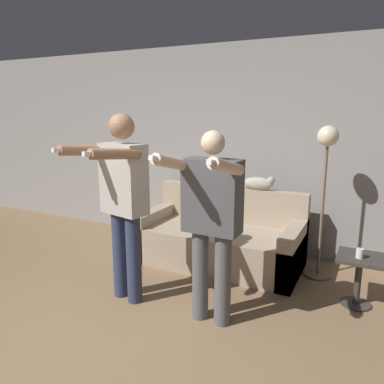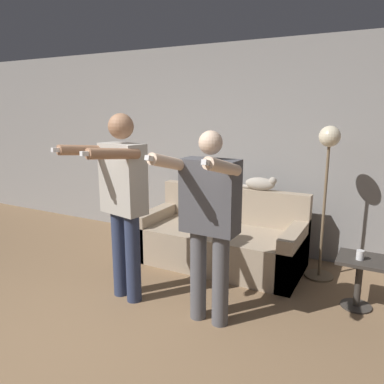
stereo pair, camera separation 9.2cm
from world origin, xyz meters
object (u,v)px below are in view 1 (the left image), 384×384
person_left (123,195)px  couch (220,240)px  floor_lamp (326,165)px  cup (360,253)px  person_right (211,215)px  cat (259,183)px  side_table (359,271)px

person_left → couch: bearing=81.3°
couch → floor_lamp: (1.10, 0.15, 0.95)m
person_left → cup: person_left is taller
floor_lamp → cup: 0.98m
floor_lamp → person_right: bearing=-116.8°
couch → cup: bearing=-14.9°
person_right → cup: (1.11, 0.82, -0.43)m
couch → person_right: 1.46m
cat → cup: cat is taller
side_table → cup: (-0.01, -0.05, 0.19)m
person_left → person_right: 0.88m
cat → side_table: bearing=-30.4°
floor_lamp → side_table: size_ratio=3.38×
side_table → person_right: bearing=-142.1°
cat → floor_lamp: (0.76, -0.19, 0.29)m
person_right → person_left: bearing=-178.8°
person_left → floor_lamp: (1.57, 1.37, 0.20)m
person_right → floor_lamp: size_ratio=1.00×
couch → side_table: (1.52, -0.36, 0.07)m
couch → person_left: person_left is taller
person_right → cup: 1.44m
cat → cup: size_ratio=5.59×
couch → cat: bearing=44.1°
cup → couch: bearing=165.1°
couch → floor_lamp: 1.47m
person_left → floor_lamp: size_ratio=1.08×
floor_lamp → cup: floor_lamp is taller
couch → cup: size_ratio=21.77×
cat → side_table: (1.18, -0.69, -0.60)m
person_left → person_right: person_left is taller
cat → cup: bearing=-32.2°
cat → person_right: bearing=-87.5°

